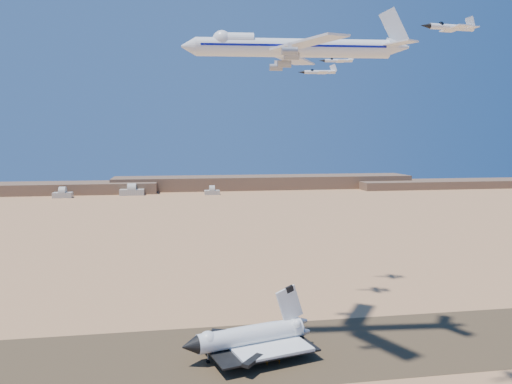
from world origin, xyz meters
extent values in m
plane|color=tan|center=(0.00, 0.00, 0.00)|extent=(1200.00, 1200.00, 0.00)
cube|color=#483A24|center=(0.00, 0.00, 0.03)|extent=(600.00, 50.00, 0.06)
cube|color=brown|center=(-220.00, 520.00, 7.00)|extent=(380.00, 60.00, 14.00)
cube|color=brown|center=(120.00, 540.00, 9.00)|extent=(420.00, 60.00, 18.00)
cube|color=brown|center=(400.00, 510.00, 5.50)|extent=(300.00, 60.00, 11.00)
cube|color=#B1AA9D|center=(-140.00, 470.00, 3.25)|extent=(22.00, 14.00, 6.50)
cube|color=#B1AA9D|center=(-60.00, 485.00, 3.75)|extent=(30.00, 15.00, 7.50)
cube|color=#B1AA9D|center=(40.00, 475.00, 2.75)|extent=(19.00, 12.50, 5.50)
cylinder|color=white|center=(14.34, -1.54, 6.67)|extent=(35.99, 15.05, 6.23)
cone|color=black|center=(-5.23, -6.68, 6.67)|extent=(6.34, 6.99, 5.91)
sphere|color=white|center=(0.36, -5.21, 7.56)|extent=(5.78, 5.78, 5.78)
cube|color=white|center=(18.64, -0.41, 4.11)|extent=(30.43, 32.02, 1.00)
cube|color=black|center=(16.49, -0.98, 3.61)|extent=(39.03, 34.27, 0.56)
cube|color=white|center=(28.32, 2.13, 15.34)|extent=(10.17, 3.37, 12.81)
cylinder|color=gray|center=(0.36, -5.21, 1.78)|extent=(0.40, 0.40, 3.56)
cylinder|color=black|center=(0.36, -5.21, 0.61)|extent=(1.31, 0.79, 1.22)
cylinder|color=gray|center=(22.20, -5.22, 1.78)|extent=(0.40, 0.40, 3.56)
cylinder|color=black|center=(22.20, -5.22, 0.61)|extent=(1.31, 0.79, 1.22)
cylinder|color=gray|center=(19.38, 5.53, 1.78)|extent=(0.40, 0.40, 3.56)
cylinder|color=black|center=(19.38, 5.53, 0.61)|extent=(1.31, 0.79, 1.22)
cylinder|color=white|center=(29.21, 2.74, 99.31)|extent=(62.34, 11.23, 5.84)
cone|color=white|center=(-3.98, 5.64, 99.31)|extent=(5.06, 6.22, 5.84)
sphere|color=white|center=(6.48, 4.73, 101.41)|extent=(6.02, 6.02, 6.02)
cube|color=white|center=(29.75, -11.97, 98.22)|extent=(18.26, 28.41, 0.64)
cube|color=white|center=(32.30, 17.12, 98.22)|extent=(21.80, 27.44, 0.64)
cube|color=white|center=(61.43, -6.04, 100.23)|extent=(8.79, 11.22, 0.46)
cube|color=white|center=(62.46, 5.78, 100.23)|extent=(9.87, 11.10, 0.46)
cube|color=white|center=(61.94, -0.13, 106.16)|extent=(10.42, 1.54, 13.05)
cylinder|color=gray|center=(26.67, -5.29, 95.48)|extent=(4.75, 2.76, 2.37)
cylinder|color=gray|center=(24.14, -13.31, 95.48)|extent=(4.75, 2.76, 2.37)
cylinder|color=gray|center=(28.11, 11.08, 95.48)|extent=(4.75, 2.76, 2.37)
cylinder|color=gray|center=(27.01, 19.42, 95.48)|extent=(4.75, 2.76, 2.37)
imported|color=#C26B0B|center=(22.28, -7.08, 0.97)|extent=(0.67, 0.79, 1.83)
imported|color=#C26B0B|center=(18.53, -9.47, 1.00)|extent=(0.87, 1.05, 1.88)
imported|color=#C26B0B|center=(22.46, -9.44, 0.85)|extent=(0.97, 1.00, 1.57)
cylinder|color=white|center=(57.98, -41.03, 97.39)|extent=(11.99, 2.33, 1.39)
cone|color=black|center=(50.85, -41.59, 97.39)|extent=(2.67, 1.49, 1.29)
sphere|color=black|center=(55.01, -41.26, 97.89)|extent=(1.39, 1.39, 1.39)
cube|color=white|center=(58.97, -40.95, 97.19)|extent=(4.09, 8.19, 0.25)
cube|color=white|center=(62.92, -40.64, 97.39)|extent=(2.57, 5.12, 0.20)
cube|color=white|center=(63.12, -40.62, 98.78)|extent=(3.01, 0.48, 3.36)
cylinder|color=white|center=(51.56, 47.56, 98.03)|extent=(12.79, 4.14, 1.49)
cone|color=black|center=(44.08, 49.17, 98.03)|extent=(2.99, 1.93, 1.38)
sphere|color=black|center=(48.44, 48.23, 98.56)|extent=(1.49, 1.49, 1.49)
cube|color=white|center=(52.60, 47.34, 97.82)|extent=(5.43, 9.10, 0.27)
cube|color=white|center=(56.76, 46.44, 98.03)|extent=(3.41, 5.69, 0.21)
cube|color=white|center=(56.97, 46.40, 99.52)|extent=(3.20, 0.94, 3.60)
cylinder|color=white|center=(66.16, 66.95, 105.99)|extent=(12.56, 3.71, 1.46)
cone|color=black|center=(58.79, 68.32, 105.99)|extent=(2.91, 1.83, 1.35)
sphere|color=black|center=(63.09, 67.52, 106.51)|extent=(1.46, 1.46, 1.46)
cube|color=white|center=(67.19, 66.76, 105.79)|extent=(5.11, 8.86, 0.26)
cube|color=white|center=(71.28, 66.00, 105.99)|extent=(3.20, 5.54, 0.21)
cube|color=white|center=(71.49, 65.96, 107.45)|extent=(3.15, 0.83, 3.52)
camera|label=1|loc=(-9.77, -156.11, 70.35)|focal=35.00mm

